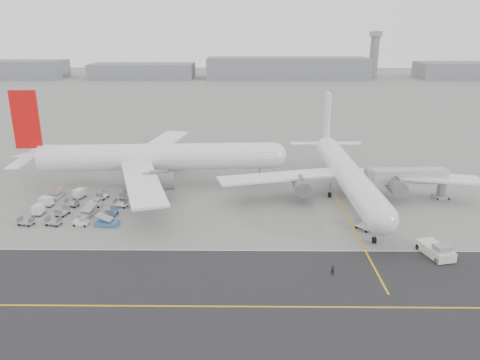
{
  "coord_description": "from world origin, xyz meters",
  "views": [
    {
      "loc": [
        10.68,
        -69.69,
        34.04
      ],
      "look_at": [
        9.83,
        12.0,
        7.22
      ],
      "focal_mm": 35.0,
      "sensor_mm": 36.0,
      "label": 1
    }
  ],
  "objects_px": {
    "jet_bridge": "(407,178)",
    "control_tower": "(374,54)",
    "airliner_a": "(151,157)",
    "pushback_tug": "(436,250)",
    "airliner_b": "(347,173)",
    "ground_crew_a": "(333,270)"
  },
  "relations": [
    {
      "from": "jet_bridge",
      "to": "control_tower",
      "type": "bearing_deg",
      "value": 74.76
    },
    {
      "from": "airliner_a",
      "to": "pushback_tug",
      "type": "xyz_separation_m",
      "value": [
        50.86,
        -35.4,
        -5.14
      ]
    },
    {
      "from": "airliner_a",
      "to": "pushback_tug",
      "type": "relative_size",
      "value": 7.3
    },
    {
      "from": "airliner_a",
      "to": "airliner_b",
      "type": "bearing_deg",
      "value": -106.07
    },
    {
      "from": "control_tower",
      "to": "ground_crew_a",
      "type": "height_order",
      "value": "control_tower"
    },
    {
      "from": "airliner_a",
      "to": "airliner_b",
      "type": "height_order",
      "value": "airliner_a"
    },
    {
      "from": "airliner_a",
      "to": "pushback_tug",
      "type": "distance_m",
      "value": 62.18
    },
    {
      "from": "control_tower",
      "to": "ground_crew_a",
      "type": "xyz_separation_m",
      "value": [
        -76.61,
        -274.87,
        -15.45
      ]
    },
    {
      "from": "airliner_a",
      "to": "ground_crew_a",
      "type": "height_order",
      "value": "airliner_a"
    },
    {
      "from": "jet_bridge",
      "to": "ground_crew_a",
      "type": "relative_size",
      "value": 10.9
    },
    {
      "from": "pushback_tug",
      "to": "ground_crew_a",
      "type": "xyz_separation_m",
      "value": [
        -17.13,
        -6.14,
        -0.17
      ]
    },
    {
      "from": "airliner_a",
      "to": "ground_crew_a",
      "type": "bearing_deg",
      "value": -144.42
    },
    {
      "from": "jet_bridge",
      "to": "ground_crew_a",
      "type": "xyz_separation_m",
      "value": [
        -20.73,
        -31.79,
        -3.8
      ]
    },
    {
      "from": "airliner_a",
      "to": "pushback_tug",
      "type": "height_order",
      "value": "airliner_a"
    },
    {
      "from": "airliner_a",
      "to": "control_tower",
      "type": "bearing_deg",
      "value": -28.8
    },
    {
      "from": "control_tower",
      "to": "airliner_a",
      "type": "distance_m",
      "value": 258.3
    },
    {
      "from": "control_tower",
      "to": "pushback_tug",
      "type": "distance_m",
      "value": 275.65
    },
    {
      "from": "control_tower",
      "to": "airliner_b",
      "type": "distance_m",
      "value": 252.36
    },
    {
      "from": "jet_bridge",
      "to": "airliner_b",
      "type": "bearing_deg",
      "value": 175.98
    },
    {
      "from": "jet_bridge",
      "to": "airliner_a",
      "type": "bearing_deg",
      "value": 167.56
    },
    {
      "from": "airliner_b",
      "to": "ground_crew_a",
      "type": "relative_size",
      "value": 33.72
    },
    {
      "from": "control_tower",
      "to": "airliner_b",
      "type": "height_order",
      "value": "control_tower"
    }
  ]
}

